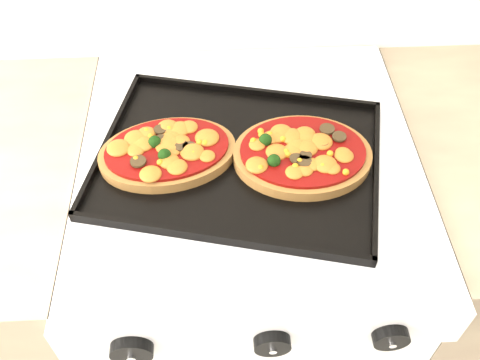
{
  "coord_description": "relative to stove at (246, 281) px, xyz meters",
  "views": [
    {
      "loc": [
        -0.05,
        1.05,
        1.59
      ],
      "look_at": [
        -0.02,
        1.62,
        0.92
      ],
      "focal_mm": 40.0,
      "sensor_mm": 36.0,
      "label": 1
    }
  ],
  "objects": [
    {
      "name": "knob_right",
      "position": [
        0.19,
        -0.33,
        0.4
      ],
      "size": [
        0.05,
        0.02,
        0.05
      ],
      "primitive_type": "cylinder",
      "rotation": [
        1.57,
        0.0,
        0.0
      ],
      "color": "black",
      "rests_on": "control_panel"
    },
    {
      "name": "stove",
      "position": [
        0.0,
        0.0,
        0.0
      ],
      "size": [
        0.6,
        0.6,
        0.91
      ],
      "primitive_type": "cube",
      "color": "silver",
      "rests_on": "floor"
    },
    {
      "name": "knob_center",
      "position": [
        0.01,
        -0.33,
        0.4
      ],
      "size": [
        0.05,
        0.02,
        0.05
      ],
      "primitive_type": "cylinder",
      "rotation": [
        1.57,
        0.0,
        0.0
      ],
      "color": "black",
      "rests_on": "control_panel"
    },
    {
      "name": "knob_left",
      "position": [
        -0.19,
        -0.33,
        0.4
      ],
      "size": [
        0.06,
        0.02,
        0.06
      ],
      "primitive_type": "cylinder",
      "rotation": [
        1.57,
        0.0,
        0.0
      ],
      "color": "black",
      "rests_on": "control_panel"
    },
    {
      "name": "pizza_right",
      "position": [
        0.09,
        -0.04,
        0.48
      ],
      "size": [
        0.24,
        0.19,
        0.03
      ],
      "primitive_type": null,
      "rotation": [
        0.0,
        0.0,
        -0.04
      ],
      "color": "brown",
      "rests_on": "baking_tray"
    },
    {
      "name": "pizza_left",
      "position": [
        -0.14,
        -0.02,
        0.48
      ],
      "size": [
        0.25,
        0.19,
        0.03
      ],
      "primitive_type": null,
      "rotation": [
        0.0,
        0.0,
        0.16
      ],
      "color": "brown",
      "rests_on": "baking_tray"
    },
    {
      "name": "control_panel",
      "position": [
        0.0,
        -0.31,
        0.4
      ],
      "size": [
        0.6,
        0.02,
        0.09
      ],
      "primitive_type": "cube",
      "color": "silver",
      "rests_on": "stove"
    },
    {
      "name": "baking_tray",
      "position": [
        -0.02,
        -0.03,
        0.47
      ],
      "size": [
        0.54,
        0.45,
        0.02
      ],
      "primitive_type": "cube",
      "rotation": [
        0.0,
        0.0,
        -0.23
      ],
      "color": "black",
      "rests_on": "stove"
    }
  ]
}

